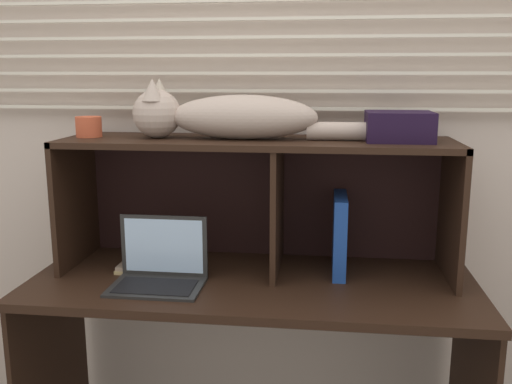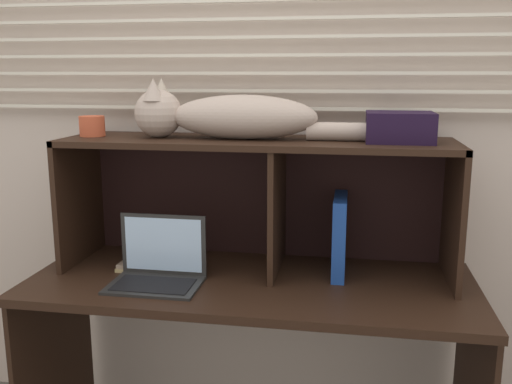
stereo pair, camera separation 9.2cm
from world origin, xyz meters
name	(u,v)px [view 1 (the left image)]	position (x,y,z in m)	size (l,w,h in m)	color
back_panel_with_blinds	(263,117)	(0.00, 0.55, 1.26)	(4.40, 0.08, 2.50)	beige
desk	(252,314)	(0.00, 0.20, 0.59)	(1.57, 0.63, 0.72)	black
hutch_shelf_unit	(260,178)	(0.01, 0.35, 1.05)	(1.40, 0.38, 0.48)	black
cat	(224,116)	(-0.12, 0.31, 1.28)	(0.88, 0.18, 0.21)	#B6A397
laptop	(159,270)	(-0.31, 0.11, 0.77)	(0.31, 0.21, 0.23)	#252525
binder_upright	(340,234)	(0.30, 0.31, 0.86)	(0.05, 0.24, 0.29)	#1A4098
book_stack	(150,261)	(-0.41, 0.31, 0.73)	(0.18, 0.26, 0.03)	tan
small_basket	(89,127)	(-0.62, 0.31, 1.24)	(0.09, 0.09, 0.07)	#C45133
storage_box	(399,126)	(0.49, 0.31, 1.25)	(0.22, 0.19, 0.10)	black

